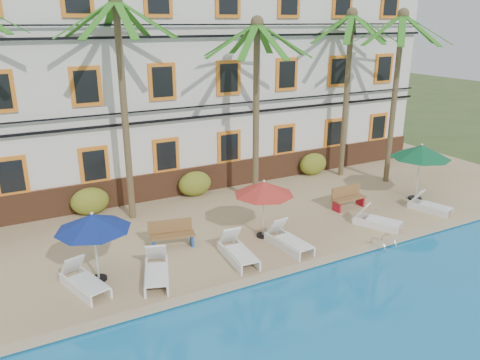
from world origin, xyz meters
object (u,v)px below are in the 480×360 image
palm_b (122,81)px  lounger_b (156,270)px  umbrella_blue (93,222)px  umbrella_red (264,189)px  pool_ladder (383,246)px  lounger_d (288,240)px  bench_left (172,233)px  lounger_e (377,220)px  palm_c (256,87)px  bench_right (348,197)px  palm_e (397,74)px  umbrella_green (421,152)px  palm_d (348,72)px  lounger_f (429,205)px  lounger_c (238,251)px  lounger_a (84,281)px

palm_b → lounger_b: 7.06m
umbrella_blue → umbrella_red: (5.86, 0.27, -0.04)m
palm_b → pool_ladder: size_ratio=11.16×
lounger_d → bench_left: size_ratio=1.26×
lounger_e → bench_left: bearing=164.4°
umbrella_blue → lounger_b: 2.34m
pool_ladder → lounger_e: bearing=54.8°
bench_left → lounger_e: bearing=-15.6°
palm_c → bench_right: (3.00, -2.41, -4.40)m
palm_e → umbrella_green: bearing=-105.1°
pool_ladder → lounger_d: bearing=153.9°
palm_d → umbrella_green: (0.67, -4.18, -2.96)m
palm_b → umbrella_red: 6.38m
palm_c → lounger_f: palm_c is taller
lounger_f → lounger_d: bearing=-179.6°
palm_e → lounger_e: (-4.17, -3.77, -4.80)m
umbrella_red → lounger_c: bearing=-145.8°
palm_e → lounger_d: bearing=-155.5°
lounger_b → umbrella_red: bearing=13.8°
palm_e → umbrella_blue: (-14.24, -2.79, -3.20)m
palm_c → palm_e: (6.92, -0.61, 0.19)m
palm_c → palm_d: 5.72m
palm_d → bench_right: palm_d is taller
lounger_e → umbrella_red: bearing=163.5°
lounger_e → pool_ladder: lounger_e is taller
umbrella_red → lounger_f: 7.43m
umbrella_green → lounger_f: umbrella_green is taller
palm_b → umbrella_green: (11.39, -3.78, -3.18)m
palm_b → lounger_d: (3.97, -5.04, -5.01)m
lounger_d → palm_b: bearing=128.2°
palm_c → lounger_a: palm_c is taller
lounger_a → lounger_f: 13.52m
lounger_c → palm_e: bearing=19.9°
lounger_b → lounger_f: lounger_b is taller
palm_c → lounger_a: 9.79m
palm_d → pool_ladder: size_ratio=10.65×
palm_b → lounger_a: 7.25m
palm_d → umbrella_red: (-7.06, -4.28, -3.26)m
palm_e → lounger_f: size_ratio=4.51×
umbrella_blue → bench_left: bearing=21.5°
lounger_a → bench_right: (10.79, 1.34, 0.18)m
lounger_b → lounger_e: 8.53m
bench_right → palm_c: bearing=141.2°
palm_e → lounger_f: palm_e is taller
umbrella_blue → bench_left: 3.25m
lounger_d → umbrella_red: bearing=104.4°
umbrella_blue → lounger_c: umbrella_blue is taller
lounger_c → bench_left: bearing=129.1°
umbrella_green → bench_right: bearing=169.2°
palm_d → lounger_c: 11.26m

